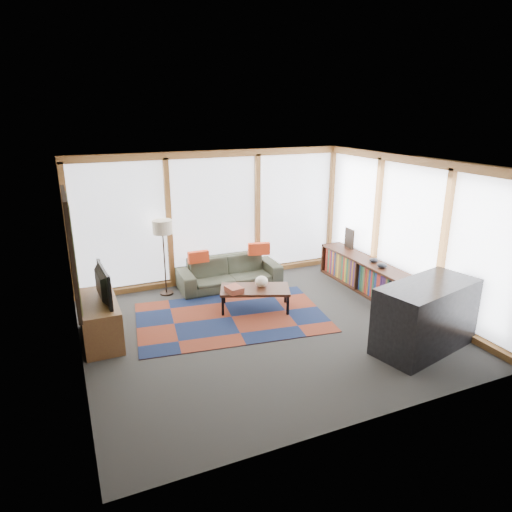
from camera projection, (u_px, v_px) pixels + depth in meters
name	position (u px, v px, depth m)	size (l,w,h in m)	color
ground	(266.00, 329.00, 7.27)	(5.50, 5.50, 0.00)	#282826
room_envelope	(280.00, 224.00, 7.47)	(5.52, 5.02, 2.62)	#473D34
rug	(231.00, 317.00, 7.66)	(3.10, 1.99, 0.01)	maroon
sofa	(229.00, 272.00, 8.92)	(1.99, 0.78, 0.58)	#303427
pillow_left	(198.00, 257.00, 8.57)	(0.39, 0.12, 0.22)	red
pillow_right	(259.00, 249.00, 9.03)	(0.43, 0.13, 0.24)	red
floor_lamp	(164.00, 258.00, 8.42)	(0.36, 0.36, 1.43)	#33241B
coffee_table	(255.00, 299.00, 7.91)	(1.18, 0.59, 0.39)	black
book_stack	(234.00, 289.00, 7.67)	(0.23, 0.29, 0.10)	brown
vase	(261.00, 281.00, 7.89)	(0.23, 0.23, 0.20)	#F0E5CF
bookshelf	(365.00, 275.00, 8.75)	(0.45, 2.46, 0.61)	black
bowl_a	(382.00, 265.00, 8.18)	(0.18, 0.18, 0.09)	black
bowl_b	(374.00, 260.00, 8.48)	(0.17, 0.17, 0.08)	black
shelf_picture	(349.00, 238.00, 9.33)	(0.04, 0.30, 0.40)	black
tv_console	(100.00, 320.00, 6.83)	(0.53, 1.27, 0.64)	brown
television	(98.00, 285.00, 6.63)	(0.91, 0.12, 0.52)	black
bar_counter	(426.00, 316.00, 6.54)	(1.58, 0.74, 1.00)	black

